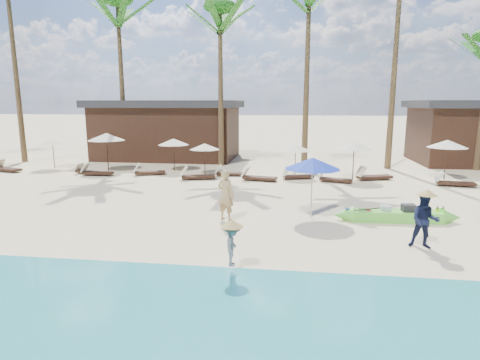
# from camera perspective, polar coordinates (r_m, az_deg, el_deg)

# --- Properties ---
(ground) EXTENTS (240.00, 240.00, 0.00)m
(ground) POSITION_cam_1_polar(r_m,az_deg,el_deg) (12.80, 0.82, -8.02)
(ground) COLOR beige
(ground) RESTS_ON ground
(wet_sand_strip) EXTENTS (240.00, 4.50, 0.01)m
(wet_sand_strip) POSITION_cam_1_polar(r_m,az_deg,el_deg) (8.29, -3.50, -19.22)
(wet_sand_strip) COLOR tan
(wet_sand_strip) RESTS_ON ground
(green_canoe) EXTENTS (4.96, 0.81, 0.63)m
(green_canoe) POSITION_cam_1_polar(r_m,az_deg,el_deg) (15.36, 21.36, -4.72)
(green_canoe) COLOR #6DE947
(green_canoe) RESTS_ON ground
(tourist) EXTENTS (0.79, 0.67, 1.84)m
(tourist) POSITION_cam_1_polar(r_m,az_deg,el_deg) (14.29, -2.04, -2.16)
(tourist) COLOR tan
(tourist) RESTS_ON ground
(vendor_green) EXTENTS (0.91, 0.77, 1.63)m
(vendor_green) POSITION_cam_1_polar(r_m,az_deg,el_deg) (12.77, 24.79, -5.28)
(vendor_green) COLOR #141937
(vendor_green) RESTS_ON ground
(vendor_yellow) EXTENTS (0.42, 0.70, 1.06)m
(vendor_yellow) POSITION_cam_1_polar(r_m,az_deg,el_deg) (10.01, -1.09, -9.23)
(vendor_yellow) COLOR gray
(vendor_yellow) RESTS_ON ground
(blue_umbrella) EXTENTS (2.05, 2.05, 2.21)m
(blue_umbrella) POSITION_cam_1_polar(r_m,az_deg,el_deg) (14.76, 10.27, 2.34)
(blue_umbrella) COLOR #99999E
(blue_umbrella) RESTS_ON ground
(resort_parasol_2) EXTENTS (1.87, 1.87, 1.92)m
(resort_parasol_2) POSITION_cam_1_polar(r_m,az_deg,el_deg) (28.35, -25.14, 5.03)
(resort_parasol_2) COLOR #392117
(resort_parasol_2) RESTS_ON ground
(lounger_2_left) EXTENTS (2.03, 1.21, 0.66)m
(lounger_2_left) POSITION_cam_1_polar(r_m,az_deg,el_deg) (28.36, -30.27, 1.48)
(lounger_2_left) COLOR #392117
(lounger_2_left) RESTS_ON ground
(resort_parasol_3) EXTENTS (2.26, 2.26, 2.32)m
(resort_parasol_3) POSITION_cam_1_polar(r_m,az_deg,el_deg) (25.93, -18.47, 5.84)
(resort_parasol_3) COLOR #392117
(resort_parasol_3) RESTS_ON ground
(lounger_3_left) EXTENTS (1.82, 0.62, 0.61)m
(lounger_3_left) POSITION_cam_1_polar(r_m,az_deg,el_deg) (24.64, -19.85, 1.07)
(lounger_3_left) COLOR #392117
(lounger_3_left) RESTS_ON ground
(lounger_3_right) EXTENTS (1.74, 0.99, 0.57)m
(lounger_3_right) POSITION_cam_1_polar(r_m,az_deg,el_deg) (25.31, -21.00, 1.21)
(lounger_3_right) COLOR #392117
(lounger_3_right) RESTS_ON ground
(resort_parasol_4) EXTENTS (1.93, 1.93, 1.98)m
(resort_parasol_4) POSITION_cam_1_polar(r_m,az_deg,el_deg) (25.00, -9.43, 5.38)
(resort_parasol_4) COLOR #392117
(resort_parasol_4) RESTS_ON ground
(lounger_4_left) EXTENTS (1.89, 1.10, 0.61)m
(lounger_4_left) POSITION_cam_1_polar(r_m,az_deg,el_deg) (23.96, -12.98, 1.18)
(lounger_4_left) COLOR #392117
(lounger_4_left) RESTS_ON ground
(lounger_4_right) EXTENTS (2.00, 1.06, 0.65)m
(lounger_4_right) POSITION_cam_1_polar(r_m,az_deg,el_deg) (22.12, -6.29, 0.63)
(lounger_4_right) COLOR #392117
(lounger_4_right) RESTS_ON ground
(resort_parasol_5) EXTENTS (1.77, 1.77, 1.82)m
(resort_parasol_5) POSITION_cam_1_polar(r_m,az_deg,el_deg) (23.45, -5.06, 4.76)
(resort_parasol_5) COLOR #392117
(resort_parasol_5) RESTS_ON ground
(lounger_5_left) EXTENTS (1.74, 0.76, 0.57)m
(lounger_5_left) POSITION_cam_1_polar(r_m,az_deg,el_deg) (23.05, -1.69, 1.05)
(lounger_5_left) COLOR #392117
(lounger_5_left) RESTS_ON ground
(resort_parasol_6) EXTENTS (1.78, 1.78, 1.84)m
(resort_parasol_6) POSITION_cam_1_polar(r_m,az_deg,el_deg) (22.89, 7.91, 4.58)
(resort_parasol_6) COLOR #392117
(resort_parasol_6) RESTS_ON ground
(lounger_6_left) EXTENTS (1.99, 0.92, 0.65)m
(lounger_6_left) POSITION_cam_1_polar(r_m,az_deg,el_deg) (21.67, 2.48, 0.47)
(lounger_6_left) COLOR #392117
(lounger_6_left) RESTS_ON ground
(lounger_6_right) EXTENTS (1.81, 1.02, 0.59)m
(lounger_6_right) POSITION_cam_1_polar(r_m,az_deg,el_deg) (22.32, 7.98, 0.63)
(lounger_6_right) COLOR #392117
(lounger_6_right) RESTS_ON ground
(resort_parasol_7) EXTENTS (2.02, 2.02, 2.08)m
(resort_parasol_7) POSITION_cam_1_polar(r_m,az_deg,el_deg) (22.64, 15.94, 4.77)
(resort_parasol_7) COLOR #392117
(resort_parasol_7) RESTS_ON ground
(lounger_7_left) EXTENTS (1.82, 1.04, 0.59)m
(lounger_7_left) POSITION_cam_1_polar(r_m,az_deg,el_deg) (21.82, 13.16, 0.21)
(lounger_7_left) COLOR #392117
(lounger_7_left) RESTS_ON ground
(lounger_7_right) EXTENTS (2.09, 1.26, 0.68)m
(lounger_7_right) POSITION_cam_1_polar(r_m,az_deg,el_deg) (23.00, 18.27, 0.56)
(lounger_7_right) COLOR #392117
(lounger_7_right) RESTS_ON ground
(resort_parasol_8) EXTENTS (2.11, 2.11, 2.17)m
(resort_parasol_8) POSITION_cam_1_polar(r_m,az_deg,el_deg) (24.50, 27.41, 4.59)
(resort_parasol_8) COLOR #392117
(resort_parasol_8) RESTS_ON ground
(lounger_8_left) EXTENTS (1.94, 0.81, 0.64)m
(lounger_8_left) POSITION_cam_1_polar(r_m,az_deg,el_deg) (22.92, 28.02, -0.25)
(lounger_8_left) COLOR #392117
(lounger_8_left) RESTS_ON ground
(palm_1) EXTENTS (2.08, 2.08, 13.60)m
(palm_1) POSITION_cam_1_polar(r_m,az_deg,el_deg) (32.95, -30.08, 21.24)
(palm_1) COLOR brown
(palm_1) RESTS_ON ground
(palm_2) EXTENTS (2.08, 2.08, 11.33)m
(palm_2) POSITION_cam_1_polar(r_m,az_deg,el_deg) (30.00, -16.88, 20.16)
(palm_2) COLOR brown
(palm_2) RESTS_ON ground
(palm_3) EXTENTS (2.08, 2.08, 10.52)m
(palm_3) POSITION_cam_1_polar(r_m,az_deg,el_deg) (27.09, -2.84, 20.35)
(palm_3) COLOR brown
(palm_3) RESTS_ON ground
(palm_4) EXTENTS (2.08, 2.08, 11.70)m
(palm_4) POSITION_cam_1_polar(r_m,az_deg,el_deg) (26.57, 9.75, 22.31)
(palm_4) COLOR brown
(palm_4) RESTS_ON ground
(pavilion_west) EXTENTS (10.80, 6.60, 4.30)m
(pavilion_west) POSITION_cam_1_polar(r_m,az_deg,el_deg) (31.05, -10.16, 7.17)
(pavilion_west) COLOR #392117
(pavilion_west) RESTS_ON ground
(pavilion_east) EXTENTS (8.80, 6.60, 4.30)m
(pavilion_east) POSITION_cam_1_polar(r_m,az_deg,el_deg) (32.15, 30.79, 5.94)
(pavilion_east) COLOR #392117
(pavilion_east) RESTS_ON ground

